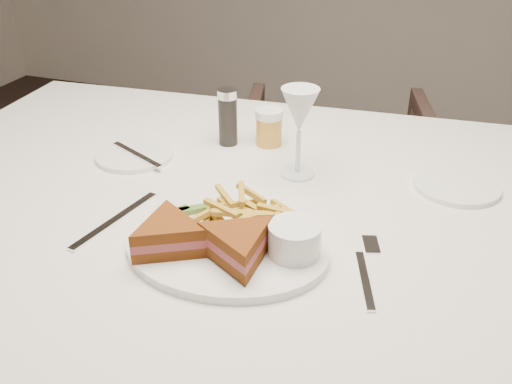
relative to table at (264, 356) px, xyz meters
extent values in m
cube|color=silver|center=(0.00, 0.00, 0.00)|extent=(1.57, 1.10, 0.75)
imported|color=#422F29|center=(-0.04, 0.91, -0.05)|extent=(0.76, 0.73, 0.65)
ellipsoid|color=white|center=(-0.01, -0.16, 0.38)|extent=(0.34, 0.27, 0.01)
cube|color=silver|center=(-0.22, -0.14, 0.38)|extent=(0.05, 0.20, 0.00)
cylinder|color=white|center=(-0.32, 0.09, 0.38)|extent=(0.16, 0.16, 0.01)
cylinder|color=white|center=(0.32, 0.17, 0.38)|extent=(0.16, 0.16, 0.01)
cylinder|color=black|center=(-0.16, 0.22, 0.44)|extent=(0.04, 0.04, 0.12)
cylinder|color=gold|center=(-0.07, 0.24, 0.42)|extent=(0.06, 0.06, 0.08)
cube|color=#4D7027|center=(-0.10, -0.09, 0.40)|extent=(0.05, 0.05, 0.01)
cube|color=#4D7027|center=(-0.12, -0.12, 0.40)|extent=(0.04, 0.06, 0.01)
cylinder|color=white|center=(0.10, -0.15, 0.42)|extent=(0.08, 0.08, 0.05)
camera|label=1|loc=(0.28, -0.84, 0.89)|focal=40.00mm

